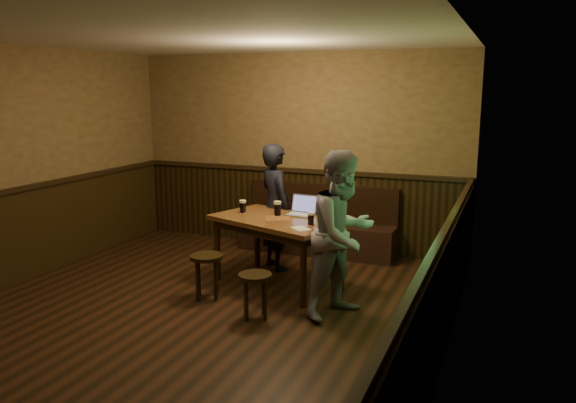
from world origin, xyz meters
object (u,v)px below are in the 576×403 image
Objects in this scene: laptop at (302,210)px; person_grey at (343,234)px; stool_left at (207,264)px; bench at (319,231)px; pub_table at (278,227)px; person_suit at (276,207)px; stool_right at (255,283)px; pint_mid at (277,208)px; pint_left at (243,207)px; pint_right at (311,219)px.

person_grey is at bearing -43.41° from laptop.
laptop is 0.20× the size of person_grey.
stool_left is 1.59m from person_grey.
bench is at bearing 51.82° from person_grey.
person_suit is (-0.28, 0.60, 0.10)m from pub_table.
bench reaches higher than pub_table.
stool_right is 1.24m from pint_mid.
stool_right is (0.73, -0.30, -0.03)m from stool_left.
pub_table is at bearing -90.00° from bench.
pub_table reaches higher than stool_left.
person_suit is 0.95× the size of person_grey.
pint_left is 0.45m from pint_mid.
laptop is (0.25, 0.16, -0.03)m from pint_mid.
pint_left is at bearing -172.46° from pub_table.
stool_right is 1.33× the size of laptop.
pub_table is 0.94m from stool_left.
pint_mid is 0.30m from laptop.
person_grey is at bearing -34.18° from pint_mid.
pub_table is at bearing -66.62° from pint_mid.
stool_right is at bearing -86.75° from laptop.
pint_left is 0.55m from person_suit.
person_suit reaches higher than pub_table.
stool_left is 3.40× the size of pint_right.
stool_left is at bearing -110.97° from pub_table.
pint_mid is at bearing 2.29° from pint_left.
pint_right reaches higher than stool_right.
laptop is (0.20, -1.20, 0.56)m from bench.
stool_left is 1.07× the size of stool_right.
pub_table is 3.47× the size of stool_left.
pint_left is (-0.67, 1.08, 0.53)m from stool_right.
pint_mid is (-0.05, 0.12, 0.20)m from pub_table.
pint_mid is 0.11× the size of person_suit.
pub_table is at bearing -120.88° from laptop.
bench is 4.77× the size of stool_right.
stool_right is at bearing -58.19° from pint_left.
laptop is at bearing 73.22° from pub_table.
stool_left is at bearing 117.34° from person_suit.
stool_right is 0.27× the size of person_grey.
laptop is (-0.27, 0.45, -0.01)m from pint_right.
laptop is (0.03, 1.26, 0.50)m from stool_right.
bench is 1.58m from pint_left.
pub_table is 9.76× the size of pint_mid.
stool_left is 0.31× the size of person_suit.
pint_right reaches higher than bench.
person_grey is (1.01, -0.69, -0.05)m from pint_mid.
pint_right is 0.42× the size of laptop.
bench is at bearing 75.31° from stool_left.
pint_left reaches higher than stool_right.
stool_left is 1.25m from pint_right.
pint_left is at bearing -109.95° from bench.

